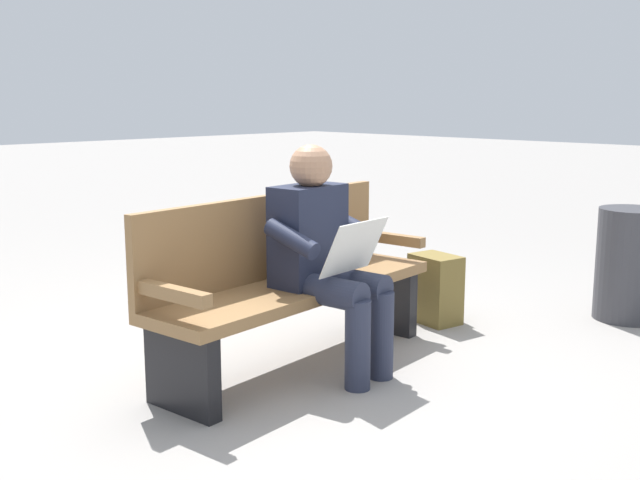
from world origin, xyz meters
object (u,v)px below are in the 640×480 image
Objects in this scene: person_seated at (325,253)px; backpack at (436,289)px; bench_near at (287,280)px; trash_bin at (629,264)px.

person_seated is 2.71× the size of backpack.
bench_near is at bearing -5.37° from backpack.
bench_near reaches higher than backpack.
backpack is 0.60× the size of trash_bin.
person_seated is (-0.05, 0.23, 0.17)m from bench_near.
backpack is (-1.13, -0.12, -0.41)m from person_seated.
person_seated is at bearing 5.97° from backpack.
person_seated is at bearing 97.09° from bench_near.
person_seated is 2.20m from trash_bin.
bench_near is 2.31m from trash_bin.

